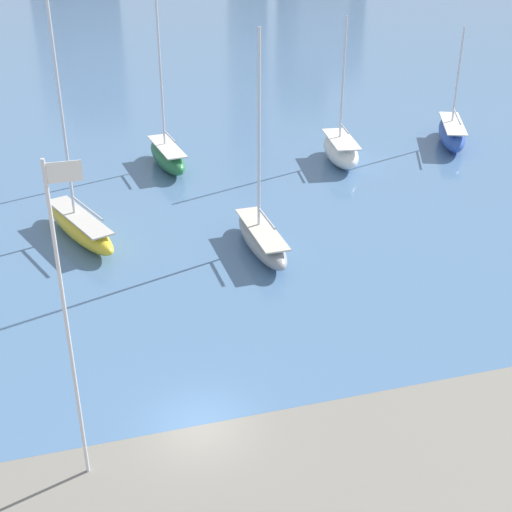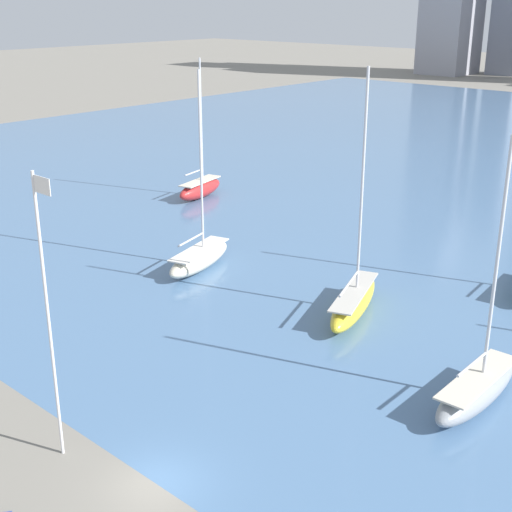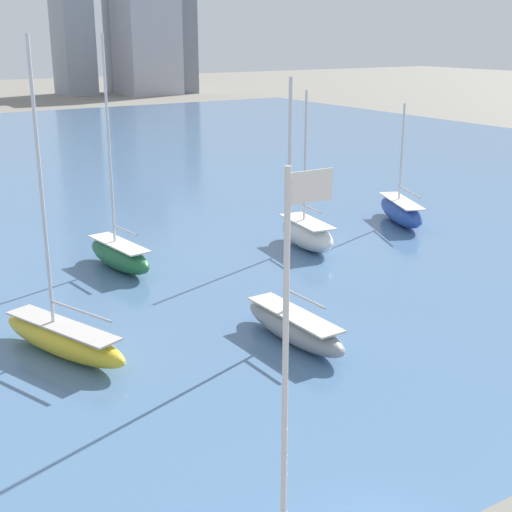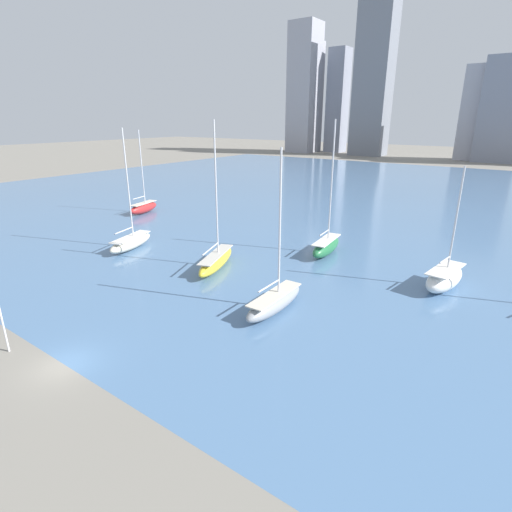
{
  "view_description": "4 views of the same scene",
  "coord_description": "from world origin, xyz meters",
  "px_view_note": "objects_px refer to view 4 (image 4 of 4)",
  "views": [
    {
      "loc": [
        -4.18,
        -23.62,
        20.8
      ],
      "look_at": [
        4.9,
        8.43,
        3.31
      ],
      "focal_mm": 50.0,
      "sensor_mm": 36.0,
      "label": 1
    },
    {
      "loc": [
        20.1,
        -15.8,
        19.53
      ],
      "look_at": [
        -7.44,
        14.5,
        4.64
      ],
      "focal_mm": 50.0,
      "sensor_mm": 36.0,
      "label": 2
    },
    {
      "loc": [
        -13.22,
        -13.44,
        15.77
      ],
      "look_at": [
        5.34,
        15.99,
        4.84
      ],
      "focal_mm": 50.0,
      "sensor_mm": 36.0,
      "label": 3
    },
    {
      "loc": [
        24.08,
        -11.21,
        15.89
      ],
      "look_at": [
        5.02,
        15.29,
        4.56
      ],
      "focal_mm": 28.0,
      "sensor_mm": 36.0,
      "label": 4
    }
  ],
  "objects_px": {
    "sailboat_red": "(144,207)",
    "sailboat_gray": "(275,301)",
    "sailboat_green": "(326,246)",
    "sailboat_cream": "(131,242)",
    "sailboat_white": "(444,278)",
    "sailboat_yellow": "(216,260)"
  },
  "relations": [
    {
      "from": "sailboat_red",
      "to": "sailboat_gray",
      "type": "bearing_deg",
      "value": -38.23
    },
    {
      "from": "sailboat_green",
      "to": "sailboat_gray",
      "type": "xyz_separation_m",
      "value": [
        3.24,
        -16.45,
        -0.16
      ]
    },
    {
      "from": "sailboat_green",
      "to": "sailboat_cream",
      "type": "relative_size",
      "value": 1.07
    },
    {
      "from": "sailboat_white",
      "to": "sailboat_red",
      "type": "height_order",
      "value": "sailboat_red"
    },
    {
      "from": "sailboat_white",
      "to": "sailboat_yellow",
      "type": "bearing_deg",
      "value": -150.19
    },
    {
      "from": "sailboat_cream",
      "to": "sailboat_gray",
      "type": "relative_size",
      "value": 1.08
    },
    {
      "from": "sailboat_green",
      "to": "sailboat_gray",
      "type": "distance_m",
      "value": 16.77
    },
    {
      "from": "sailboat_gray",
      "to": "sailboat_red",
      "type": "relative_size",
      "value": 0.98
    },
    {
      "from": "sailboat_yellow",
      "to": "sailboat_red",
      "type": "distance_m",
      "value": 31.43
    },
    {
      "from": "sailboat_green",
      "to": "sailboat_white",
      "type": "height_order",
      "value": "sailboat_green"
    },
    {
      "from": "sailboat_green",
      "to": "sailboat_red",
      "type": "height_order",
      "value": "sailboat_green"
    },
    {
      "from": "sailboat_gray",
      "to": "sailboat_white",
      "type": "distance_m",
      "value": 17.43
    },
    {
      "from": "sailboat_cream",
      "to": "sailboat_gray",
      "type": "height_order",
      "value": "sailboat_cream"
    },
    {
      "from": "sailboat_cream",
      "to": "sailboat_red",
      "type": "xyz_separation_m",
      "value": [
        -14.98,
        14.29,
        0.09
      ]
    },
    {
      "from": "sailboat_gray",
      "to": "sailboat_red",
      "type": "distance_m",
      "value": 43.4
    },
    {
      "from": "sailboat_gray",
      "to": "sailboat_white",
      "type": "relative_size",
      "value": 1.17
    },
    {
      "from": "sailboat_green",
      "to": "sailboat_red",
      "type": "relative_size",
      "value": 1.13
    },
    {
      "from": "sailboat_green",
      "to": "sailboat_white",
      "type": "distance_m",
      "value": 14.33
    },
    {
      "from": "sailboat_yellow",
      "to": "sailboat_white",
      "type": "height_order",
      "value": "sailboat_yellow"
    },
    {
      "from": "sailboat_green",
      "to": "sailboat_cream",
      "type": "bearing_deg",
      "value": -155.87
    },
    {
      "from": "sailboat_red",
      "to": "sailboat_green",
      "type": "bearing_deg",
      "value": -16.2
    },
    {
      "from": "sailboat_green",
      "to": "sailboat_gray",
      "type": "bearing_deg",
      "value": -85.43
    }
  ]
}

